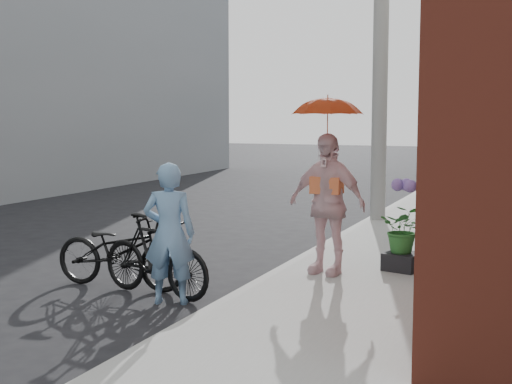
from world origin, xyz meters
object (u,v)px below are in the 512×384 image
Objects in this scene: officer at (169,233)px; bike_left at (120,251)px; kimono_woman at (327,204)px; utility_pole at (381,35)px; bike_right at (155,255)px; planter at (403,262)px.

officer is 0.90× the size of bike_left.
officer is 2.06m from kimono_woman.
utility_pole is 6.92m from bike_right.
kimono_woman is at bearing -62.39° from bike_left.
kimono_woman is (2.18, 1.20, 0.53)m from bike_left.
officer is 0.90× the size of kimono_woman.
planter is (0.84, 0.53, -0.75)m from kimono_woman.
planter is at bearing -72.87° from utility_pole.
planter is (2.14, 2.11, -0.55)m from officer.
officer is at bearing -97.56° from utility_pole.
utility_pole is at bearing 106.01° from kimono_woman.
bike_right is 0.91× the size of kimono_woman.
utility_pole is at bearing 1.34° from bike_right.
bike_left is at bearing -106.19° from utility_pole.
kimono_woman is (1.30, 1.58, 0.21)m from officer.
officer is 1.02m from bike_left.
kimono_woman is at bearing -84.52° from utility_pole.
bike_right is 3.75× the size of planter.
utility_pole reaches higher than kimono_woman.
bike_left is 4.14× the size of planter.
officer is 0.48m from bike_right.
kimono_woman is 1.25m from planter.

